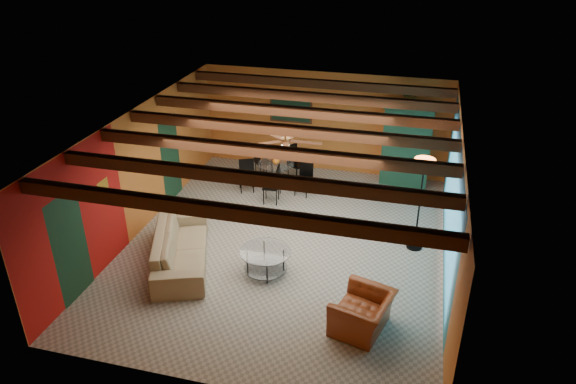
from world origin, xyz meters
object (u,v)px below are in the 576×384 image
(sofa, at_px, (181,247))
(dining_table, at_px, (276,171))
(floor_lamp, at_px, (419,205))
(vase, at_px, (276,150))
(armoire, at_px, (406,146))
(armchair, at_px, (363,313))
(coffee_table, at_px, (266,262))
(potted_plant, at_px, (411,99))

(sofa, relative_size, dining_table, 1.36)
(floor_lamp, relative_size, vase, 10.43)
(armoire, distance_m, vase, 3.33)
(armoire, bearing_deg, dining_table, -154.19)
(armoire, bearing_deg, vase, -154.19)
(armchair, height_order, coffee_table, armchair)
(armoire, bearing_deg, potted_plant, 0.00)
(potted_plant, bearing_deg, armchair, -92.83)
(sofa, height_order, coffee_table, sofa)
(armchair, relative_size, vase, 5.20)
(armchair, bearing_deg, floor_lamp, -179.99)
(coffee_table, bearing_deg, armchair, -29.23)
(dining_table, distance_m, armoire, 3.37)
(armchair, relative_size, floor_lamp, 0.50)
(vase, bearing_deg, floor_lamp, -28.58)
(coffee_table, xyz_separation_m, potted_plant, (2.32, 4.78, 1.99))
(dining_table, bearing_deg, armchair, -59.18)
(potted_plant, bearing_deg, vase, -159.10)
(armchair, xyz_separation_m, potted_plant, (0.29, 5.91, 1.91))
(floor_lamp, xyz_separation_m, potted_plant, (-0.45, 3.13, 1.23))
(coffee_table, relative_size, dining_table, 0.54)
(floor_lamp, height_order, potted_plant, potted_plant)
(coffee_table, bearing_deg, sofa, -176.60)
(armchair, xyz_separation_m, dining_table, (-2.82, 4.72, 0.15))
(armchair, distance_m, coffee_table, 2.32)
(armchair, height_order, floor_lamp, floor_lamp)
(sofa, distance_m, potted_plant, 6.61)
(sofa, xyz_separation_m, potted_plant, (4.03, 4.88, 1.88))
(armoire, xyz_separation_m, potted_plant, (0.00, 0.00, 1.23))
(armchair, bearing_deg, armoire, -167.89)
(sofa, bearing_deg, coffee_table, -107.69)
(dining_table, xyz_separation_m, potted_plant, (3.11, 1.19, 1.77))
(armchair, xyz_separation_m, coffee_table, (-2.02, 1.13, -0.08))
(armchair, distance_m, floor_lamp, 2.96)
(armchair, distance_m, dining_table, 5.50)
(potted_plant, bearing_deg, armoire, 0.00)
(potted_plant, relative_size, vase, 2.33)
(armchair, relative_size, dining_table, 0.55)
(sofa, bearing_deg, vase, -35.15)
(armoire, relative_size, potted_plant, 4.44)
(floor_lamp, height_order, vase, floor_lamp)
(sofa, height_order, armoire, armoire)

